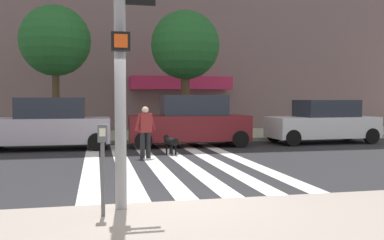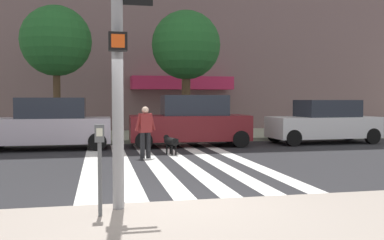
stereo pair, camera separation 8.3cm
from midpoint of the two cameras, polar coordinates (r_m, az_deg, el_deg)
ground_plane at (r=12.93m, az=-6.62°, el=-5.61°), size 160.00×160.00×0.00m
sidewalk_far at (r=21.35m, az=-8.79°, el=-2.10°), size 80.00×6.00×0.15m
crosswalk_stripes at (r=13.04m, az=-2.90°, el=-5.51°), size 4.95×10.40×0.01m
parking_meter_curbside at (r=6.56m, az=-11.64°, el=-4.77°), size 0.14×0.11×1.36m
parked_car_behind_first at (r=17.03m, az=-18.18°, el=-0.60°), size 4.64×1.88×1.93m
parked_car_third_in_line at (r=17.30m, az=-0.04°, el=-0.25°), size 4.75×2.08×2.03m
parked_car_fourth_in_line at (r=19.37m, az=17.00°, el=-0.30°), size 4.62×2.06×1.84m
street_tree_nearest at (r=19.93m, az=-17.26°, el=9.79°), size 3.03×3.03×5.75m
street_tree_middle at (r=19.71m, az=-0.67°, el=9.67°), size 3.07×3.07×5.67m
pedestrian_dog_walker at (r=13.87m, az=-5.96°, el=-1.19°), size 0.70×0.34×1.64m
dog_on_leash at (r=14.74m, az=-2.67°, el=-2.83°), size 0.44×0.97×0.65m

